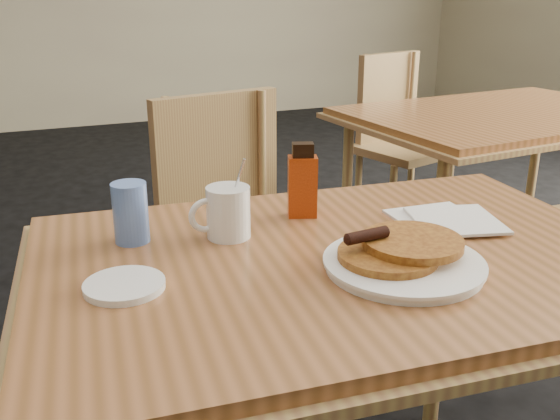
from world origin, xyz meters
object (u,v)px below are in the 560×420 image
at_px(chair_neighbor_far, 396,127).
at_px(syrup_bottle, 303,183).
at_px(main_table, 340,274).
at_px(coffee_mug, 227,212).
at_px(neighbor_table, 504,121).
at_px(chair_main_far, 229,222).
at_px(blue_tumbler, 131,213).
at_px(pancake_plate, 402,258).

xyz_separation_m(chair_neighbor_far, syrup_bottle, (-1.24, -1.53, 0.29)).
height_order(main_table, coffee_mug, coffee_mug).
height_order(neighbor_table, chair_neighbor_far, chair_neighbor_far).
xyz_separation_m(chair_main_far, coffee_mug, (-0.19, -0.58, 0.25)).
xyz_separation_m(chair_neighbor_far, blue_tumbler, (-1.61, -1.54, 0.27)).
bearing_deg(coffee_mug, blue_tumbler, 146.17).
bearing_deg(neighbor_table, coffee_mug, -149.67).
bearing_deg(coffee_mug, chair_main_far, 53.81).
bearing_deg(syrup_bottle, coffee_mug, -144.82).
bearing_deg(pancake_plate, chair_neighbor_far, 57.19).
xyz_separation_m(coffee_mug, blue_tumbler, (-0.18, 0.05, 0.01)).
relative_size(pancake_plate, blue_tumbler, 2.39).
bearing_deg(main_table, pancake_plate, -56.09).
xyz_separation_m(neighbor_table, chair_neighbor_far, (-0.02, 0.74, -0.17)).
bearing_deg(chair_main_far, syrup_bottle, -102.50).
height_order(chair_main_far, coffee_mug, chair_main_far).
distance_m(main_table, coffee_mug, 0.25).
height_order(main_table, blue_tumbler, blue_tumbler).
xyz_separation_m(main_table, blue_tumbler, (-0.35, 0.21, 0.10)).
distance_m(coffee_mug, syrup_bottle, 0.20).
xyz_separation_m(pancake_plate, coffee_mug, (-0.24, 0.26, 0.03)).
bearing_deg(pancake_plate, neighbor_table, 42.42).
bearing_deg(main_table, coffee_mug, 137.07).
distance_m(chair_neighbor_far, pancake_plate, 2.21).
distance_m(chair_main_far, chair_neighbor_far, 1.60).
distance_m(syrup_bottle, blue_tumbler, 0.37).
distance_m(chair_neighbor_far, coffee_mug, 2.15).
relative_size(neighbor_table, pancake_plate, 4.65).
height_order(chair_neighbor_far, pancake_plate, chair_neighbor_far).
relative_size(main_table, chair_main_far, 1.34).
bearing_deg(blue_tumbler, syrup_bottle, 0.50).
height_order(syrup_bottle, blue_tumbler, syrup_bottle).
distance_m(chair_neighbor_far, syrup_bottle, 1.99).
xyz_separation_m(main_table, pancake_plate, (0.07, -0.10, 0.06)).
xyz_separation_m(neighbor_table, chair_main_far, (-1.26, -0.27, -0.16)).
relative_size(chair_neighbor_far, blue_tumbler, 7.61).
relative_size(chair_main_far, syrup_bottle, 5.69).
bearing_deg(chair_main_far, blue_tumbler, -137.04).
relative_size(main_table, chair_neighbor_far, 1.37).
bearing_deg(syrup_bottle, chair_neighbor_far, 70.46).
relative_size(chair_main_far, chair_neighbor_far, 1.02).
bearing_deg(chair_neighbor_far, chair_main_far, -156.09).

